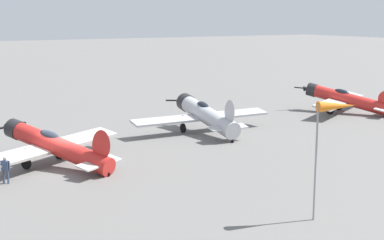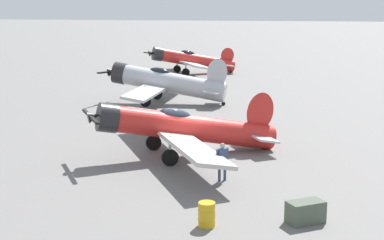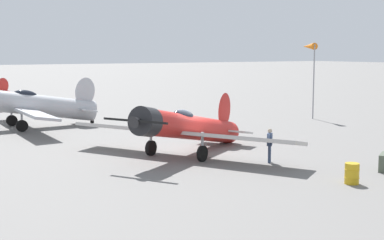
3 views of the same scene
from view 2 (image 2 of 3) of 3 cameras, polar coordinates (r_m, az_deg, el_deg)
ground_plane at (r=29.28m, az=-0.00°, el=-3.45°), size 400.00×400.00×0.00m
airplane_foreground at (r=28.79m, az=-0.95°, el=-0.74°), size 12.16×9.75×3.16m
airplane_mid_apron at (r=43.76m, az=-2.72°, el=3.76°), size 13.21×9.73×3.58m
airplane_far_line at (r=61.65m, az=-0.12°, el=5.92°), size 11.51×9.06×3.00m
ground_crew_mechanic at (r=24.91m, az=2.99°, el=-3.76°), size 0.49×0.48×1.68m
equipment_crate at (r=20.88m, az=11.08°, el=-8.85°), size 1.29×1.47×0.78m
fuel_drum at (r=20.17m, az=1.46°, el=-9.25°), size 0.63×0.63×0.86m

